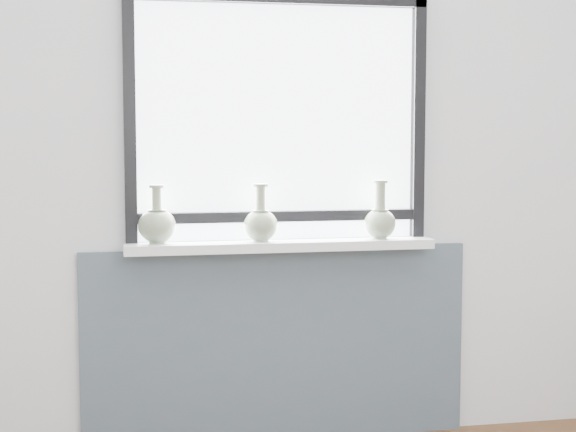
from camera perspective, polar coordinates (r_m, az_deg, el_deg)
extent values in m
cube|color=silver|center=(3.83, -0.77, 4.52)|extent=(3.60, 0.02, 2.60)
cube|color=#4A5564|center=(3.91, -0.67, -8.34)|extent=(1.70, 0.03, 0.86)
cube|color=white|center=(3.76, -0.48, -1.91)|extent=(1.32, 0.18, 0.04)
cube|color=black|center=(3.72, -10.20, 6.35)|extent=(0.05, 0.06, 1.05)
cube|color=black|center=(3.94, 8.39, 6.31)|extent=(0.05, 0.06, 1.05)
cube|color=black|center=(3.79, -0.62, -0.02)|extent=(1.20, 0.05, 0.04)
cube|color=white|center=(3.80, -0.70, 6.03)|extent=(1.20, 0.01, 1.00)
cylinder|color=gray|center=(3.70, -8.45, -1.70)|extent=(0.07, 0.07, 0.01)
ellipsoid|color=gray|center=(3.69, -8.46, -0.65)|extent=(0.16, 0.16, 0.15)
cone|color=gray|center=(3.69, -8.47, 0.20)|extent=(0.09, 0.09, 0.03)
cylinder|color=gray|center=(3.68, -8.48, 0.99)|extent=(0.04, 0.04, 0.11)
cylinder|color=gray|center=(3.68, -8.50, 1.92)|extent=(0.07, 0.07, 0.01)
cylinder|color=gray|center=(3.73, -1.77, -1.59)|extent=(0.07, 0.07, 0.01)
ellipsoid|color=gray|center=(3.73, -1.77, -0.62)|extent=(0.15, 0.15, 0.13)
cone|color=gray|center=(3.72, -1.78, 0.16)|extent=(0.08, 0.08, 0.03)
cylinder|color=gray|center=(3.72, -1.78, 1.01)|extent=(0.04, 0.04, 0.12)
cylinder|color=gray|center=(3.71, -1.78, 2.01)|extent=(0.07, 0.07, 0.01)
cylinder|color=gray|center=(3.85, 5.96, -1.40)|extent=(0.06, 0.06, 0.01)
ellipsoid|color=gray|center=(3.85, 5.97, -0.51)|extent=(0.14, 0.14, 0.13)
cone|color=gray|center=(3.84, 5.97, 0.22)|extent=(0.08, 0.08, 0.03)
cylinder|color=gray|center=(3.84, 5.98, 1.16)|extent=(0.05, 0.05, 0.13)
cylinder|color=gray|center=(3.83, 5.99, 2.23)|extent=(0.07, 0.07, 0.01)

